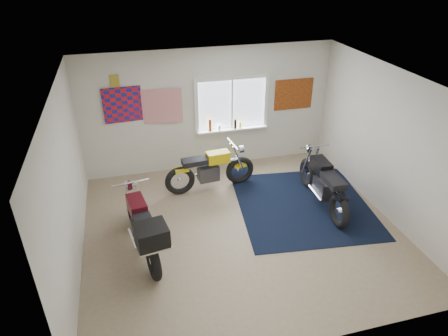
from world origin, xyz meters
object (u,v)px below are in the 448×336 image
object	(u,v)px
yellow_triumph	(210,170)
maroon_tourer	(143,229)
navy_rug	(303,205)
black_chrome_bike	(323,184)

from	to	relation	value
yellow_triumph	maroon_tourer	world-z (taller)	maroon_tourer
navy_rug	yellow_triumph	distance (m)	2.01
navy_rug	black_chrome_bike	xyz separation A→B (m)	(0.35, -0.05, 0.45)
black_chrome_bike	maroon_tourer	distance (m)	3.53
yellow_triumph	black_chrome_bike	world-z (taller)	black_chrome_bike
navy_rug	maroon_tourer	size ratio (longest dim) A/B	1.27
navy_rug	yellow_triumph	xyz separation A→B (m)	(-1.63, 1.09, 0.42)
yellow_triumph	maroon_tourer	bearing A→B (deg)	-135.23
yellow_triumph	maroon_tourer	size ratio (longest dim) A/B	0.94
navy_rug	maroon_tourer	bearing A→B (deg)	-167.88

